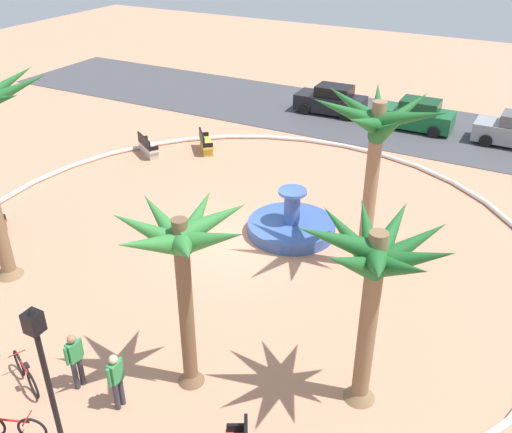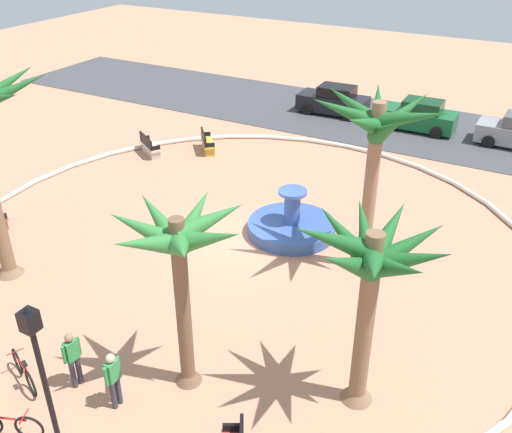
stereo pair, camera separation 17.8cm
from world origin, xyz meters
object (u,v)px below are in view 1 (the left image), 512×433
(palm_tree_mid_plaza, at_px, (182,251))
(bench_east, at_px, (206,145))
(fountain, at_px, (291,226))
(parked_car_second, at_px, (416,115))
(bicycle_red_frame, at_px, (11,427))
(bicycle_by_lamppost, at_px, (26,373))
(palm_tree_far_side, at_px, (375,268))
(person_cyclist_photo, at_px, (116,378))
(person_cyclist_helmet, at_px, (75,358))
(palm_tree_by_curb, at_px, (375,138))
(parked_car_leftmost, at_px, (331,101))
(bench_southeast, at_px, (148,148))
(lamppost, at_px, (47,376))

(palm_tree_mid_plaza, xyz_separation_m, bench_east, (-8.01, 13.19, -3.64))
(fountain, xyz_separation_m, bench_east, (-7.11, 5.17, 0.07))
(fountain, xyz_separation_m, parked_car_second, (1.23, 13.19, 0.50))
(bicycle_red_frame, bearing_deg, bicycle_by_lamppost, 127.00)
(palm_tree_far_side, xyz_separation_m, person_cyclist_photo, (-5.10, -3.05, -3.02))
(person_cyclist_helmet, relative_size, person_cyclist_photo, 1.02)
(palm_tree_by_curb, bearing_deg, palm_tree_mid_plaza, -106.30)
(fountain, bearing_deg, person_cyclist_helmet, -99.01)
(palm_tree_by_curb, distance_m, parked_car_leftmost, 16.22)
(bicycle_by_lamppost, bearing_deg, bench_southeast, 115.90)
(bench_east, bearing_deg, palm_tree_by_curb, -30.38)
(bench_southeast, relative_size, bicycle_by_lamppost, 1.01)
(palm_tree_far_side, bearing_deg, fountain, 127.16)
(palm_tree_mid_plaza, relative_size, parked_car_second, 1.27)
(bicycle_red_frame, distance_m, person_cyclist_helmet, 2.04)
(palm_tree_mid_plaza, distance_m, bench_southeast, 15.78)
(palm_tree_far_side, bearing_deg, person_cyclist_photo, -149.16)
(bicycle_red_frame, bearing_deg, palm_tree_mid_plaza, 53.04)
(fountain, relative_size, palm_tree_far_side, 0.64)
(person_cyclist_helmet, distance_m, person_cyclist_photo, 1.35)
(palm_tree_by_curb, bearing_deg, fountain, 165.83)
(palm_tree_far_side, xyz_separation_m, lamppost, (-5.20, -4.78, -1.45))
(palm_tree_by_curb, bearing_deg, bicycle_red_frame, -113.82)
(bench_southeast, distance_m, bicycle_red_frame, 16.75)
(palm_tree_far_side, bearing_deg, bench_southeast, 145.08)
(person_cyclist_photo, bearing_deg, parked_car_second, 86.49)
(lamppost, distance_m, person_cyclist_photo, 2.34)
(fountain, bearing_deg, bicycle_red_frame, -98.47)
(bicycle_red_frame, relative_size, bicycle_by_lamppost, 1.01)
(bench_southeast, distance_m, lamppost, 17.43)
(bicycle_red_frame, bearing_deg, lamppost, 7.36)
(person_cyclist_photo, bearing_deg, parked_car_leftmost, 98.92)
(bench_southeast, bearing_deg, palm_tree_far_side, -34.92)
(fountain, relative_size, bicycle_red_frame, 2.02)
(palm_tree_mid_plaza, bearing_deg, person_cyclist_helmet, -147.86)
(palm_tree_by_curb, bearing_deg, person_cyclist_helmet, -117.35)
(bench_southeast, bearing_deg, fountain, -20.25)
(palm_tree_mid_plaza, distance_m, parked_car_second, 21.44)
(fountain, bearing_deg, person_cyclist_photo, -91.00)
(palm_tree_far_side, relative_size, person_cyclist_helmet, 3.04)
(bench_southeast, distance_m, parked_car_leftmost, 11.45)
(palm_tree_mid_plaza, xyz_separation_m, bench_southeast, (-10.22, 11.45, -3.64))
(bench_southeast, xyz_separation_m, person_cyclist_photo, (9.16, -13.00, 0.57))
(parked_car_leftmost, bearing_deg, palm_tree_far_side, -66.41)
(lamppost, relative_size, parked_car_second, 1.06)
(person_cyclist_photo, bearing_deg, bench_east, 115.22)
(palm_tree_by_curb, xyz_separation_m, bench_southeast, (-12.34, 4.20, -4.27))
(fountain, bearing_deg, bicycle_by_lamppost, -105.10)
(lamppost, height_order, bicycle_by_lamppost, lamppost)
(palm_tree_by_curb, xyz_separation_m, lamppost, (-3.29, -10.54, -2.13))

